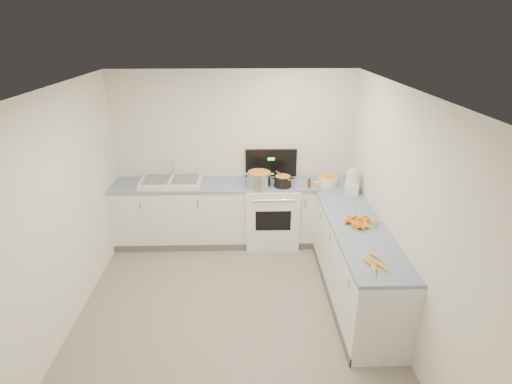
{
  "coord_description": "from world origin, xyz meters",
  "views": [
    {
      "loc": [
        0.16,
        -3.66,
        3.05
      ],
      "look_at": [
        0.3,
        1.1,
        1.05
      ],
      "focal_mm": 28.0,
      "sensor_mm": 36.0,
      "label": 1
    }
  ],
  "objects_px": {
    "black_pot": "(283,182)",
    "extract_bottle": "(309,184)",
    "stove": "(272,212)",
    "food_processor": "(352,182)",
    "steel_pot": "(259,180)",
    "mixing_bowl": "(328,181)",
    "spice_jar": "(317,186)",
    "sink": "(171,181)"
  },
  "relations": [
    {
      "from": "stove",
      "to": "steel_pot",
      "type": "distance_m",
      "value": 0.62
    },
    {
      "from": "stove",
      "to": "extract_bottle",
      "type": "bearing_deg",
      "value": -20.19
    },
    {
      "from": "stove",
      "to": "black_pot",
      "type": "height_order",
      "value": "stove"
    },
    {
      "from": "black_pot",
      "to": "food_processor",
      "type": "height_order",
      "value": "food_processor"
    },
    {
      "from": "spice_jar",
      "to": "black_pot",
      "type": "bearing_deg",
      "value": 168.64
    },
    {
      "from": "sink",
      "to": "mixing_bowl",
      "type": "distance_m",
      "value": 2.24
    },
    {
      "from": "stove",
      "to": "mixing_bowl",
      "type": "height_order",
      "value": "stove"
    },
    {
      "from": "sink",
      "to": "extract_bottle",
      "type": "distance_m",
      "value": 1.97
    },
    {
      "from": "steel_pot",
      "to": "mixing_bowl",
      "type": "relative_size",
      "value": 1.2
    },
    {
      "from": "steel_pot",
      "to": "food_processor",
      "type": "bearing_deg",
      "value": -11.11
    },
    {
      "from": "black_pot",
      "to": "steel_pot",
      "type": "bearing_deg",
      "value": -177.78
    },
    {
      "from": "stove",
      "to": "spice_jar",
      "type": "distance_m",
      "value": 0.82
    },
    {
      "from": "black_pot",
      "to": "mixing_bowl",
      "type": "relative_size",
      "value": 0.87
    },
    {
      "from": "stove",
      "to": "food_processor",
      "type": "distance_m",
      "value": 1.28
    },
    {
      "from": "food_processor",
      "to": "extract_bottle",
      "type": "bearing_deg",
      "value": 159.79
    },
    {
      "from": "steel_pot",
      "to": "food_processor",
      "type": "xyz_separation_m",
      "value": [
        1.25,
        -0.24,
        0.05
      ]
    },
    {
      "from": "food_processor",
      "to": "steel_pot",
      "type": "bearing_deg",
      "value": 168.89
    },
    {
      "from": "steel_pot",
      "to": "black_pot",
      "type": "distance_m",
      "value": 0.34
    },
    {
      "from": "stove",
      "to": "extract_bottle",
      "type": "relative_size",
      "value": 11.67
    },
    {
      "from": "sink",
      "to": "food_processor",
      "type": "bearing_deg",
      "value": -9.14
    },
    {
      "from": "sink",
      "to": "spice_jar",
      "type": "height_order",
      "value": "sink"
    },
    {
      "from": "mixing_bowl",
      "to": "spice_jar",
      "type": "relative_size",
      "value": 3.22
    },
    {
      "from": "stove",
      "to": "steel_pot",
      "type": "height_order",
      "value": "stove"
    },
    {
      "from": "sink",
      "to": "extract_bottle",
      "type": "bearing_deg",
      "value": -5.89
    },
    {
      "from": "stove",
      "to": "sink",
      "type": "relative_size",
      "value": 1.58
    },
    {
      "from": "steel_pot",
      "to": "food_processor",
      "type": "distance_m",
      "value": 1.27
    },
    {
      "from": "black_pot",
      "to": "mixing_bowl",
      "type": "bearing_deg",
      "value": 2.59
    },
    {
      "from": "stove",
      "to": "food_processor",
      "type": "relative_size",
      "value": 3.86
    },
    {
      "from": "mixing_bowl",
      "to": "food_processor",
      "type": "xyz_separation_m",
      "value": [
        0.27,
        -0.29,
        0.09
      ]
    },
    {
      "from": "black_pot",
      "to": "food_processor",
      "type": "xyz_separation_m",
      "value": [
        0.91,
        -0.26,
        0.08
      ]
    },
    {
      "from": "spice_jar",
      "to": "mixing_bowl",
      "type": "bearing_deg",
      "value": 34.55
    },
    {
      "from": "black_pot",
      "to": "spice_jar",
      "type": "bearing_deg",
      "value": -11.36
    },
    {
      "from": "stove",
      "to": "food_processor",
      "type": "height_order",
      "value": "stove"
    },
    {
      "from": "extract_bottle",
      "to": "food_processor",
      "type": "bearing_deg",
      "value": -20.21
    },
    {
      "from": "black_pot",
      "to": "extract_bottle",
      "type": "xyz_separation_m",
      "value": [
        0.36,
        -0.06,
        -0.01
      ]
    },
    {
      "from": "mixing_bowl",
      "to": "sink",
      "type": "bearing_deg",
      "value": 177.04
    },
    {
      "from": "stove",
      "to": "spice_jar",
      "type": "relative_size",
      "value": 15.84
    },
    {
      "from": "spice_jar",
      "to": "food_processor",
      "type": "relative_size",
      "value": 0.24
    },
    {
      "from": "stove",
      "to": "mixing_bowl",
      "type": "bearing_deg",
      "value": -7.27
    },
    {
      "from": "black_pot",
      "to": "extract_bottle",
      "type": "bearing_deg",
      "value": -8.97
    },
    {
      "from": "steel_pot",
      "to": "black_pot",
      "type": "xyz_separation_m",
      "value": [
        0.34,
        0.01,
        -0.04
      ]
    },
    {
      "from": "steel_pot",
      "to": "sink",
      "type": "bearing_deg",
      "value": 172.84
    }
  ]
}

